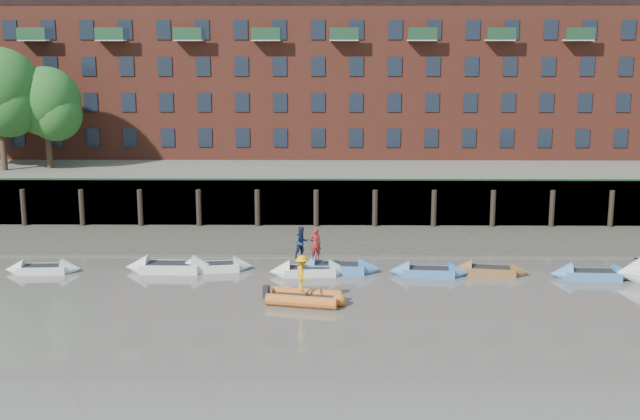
{
  "coord_description": "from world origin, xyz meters",
  "views": [
    {
      "loc": [
        -1.17,
        -31.61,
        12.08
      ],
      "look_at": [
        -1.63,
        12.0,
        3.2
      ],
      "focal_mm": 45.0,
      "sensor_mm": 36.0,
      "label": 1
    }
  ],
  "objects_px": {
    "rowboat_1": "(171,267)",
    "person_rower_a": "(315,244)",
    "rowboat_5": "(429,272)",
    "rowboat_2": "(214,267)",
    "rowboat_0": "(43,269)",
    "rib_tender": "(308,298)",
    "person_rower_b": "(302,243)",
    "rowboat_3": "(309,271)",
    "person_rib_crew": "(302,274)",
    "rowboat_6": "(491,271)",
    "rowboat_4": "(337,268)",
    "rowboat_7": "(592,274)"
  },
  "relations": [
    {
      "from": "rowboat_3",
      "to": "person_rower_b",
      "type": "relative_size",
      "value": 2.51
    },
    {
      "from": "rowboat_3",
      "to": "person_rib_crew",
      "type": "relative_size",
      "value": 2.46
    },
    {
      "from": "rowboat_5",
      "to": "rowboat_2",
      "type": "bearing_deg",
      "value": -179.72
    },
    {
      "from": "rowboat_5",
      "to": "person_rower_a",
      "type": "distance_m",
      "value": 6.28
    },
    {
      "from": "rowboat_2",
      "to": "rowboat_6",
      "type": "height_order",
      "value": "rowboat_2"
    },
    {
      "from": "rowboat_1",
      "to": "rowboat_4",
      "type": "bearing_deg",
      "value": 1.64
    },
    {
      "from": "rowboat_5",
      "to": "rowboat_7",
      "type": "relative_size",
      "value": 0.96
    },
    {
      "from": "person_rower_a",
      "to": "rowboat_0",
      "type": "bearing_deg",
      "value": -12.95
    },
    {
      "from": "rowboat_2",
      "to": "person_rib_crew",
      "type": "distance_m",
      "value": 7.75
    },
    {
      "from": "rowboat_1",
      "to": "rowboat_4",
      "type": "xyz_separation_m",
      "value": [
        9.12,
        0.04,
        -0.01
      ]
    },
    {
      "from": "rowboat_0",
      "to": "rowboat_5",
      "type": "distance_m",
      "value": 20.99
    },
    {
      "from": "rowboat_2",
      "to": "rowboat_6",
      "type": "distance_m",
      "value": 15.09
    },
    {
      "from": "rowboat_0",
      "to": "rowboat_7",
      "type": "bearing_deg",
      "value": -4.87
    },
    {
      "from": "rowboat_7",
      "to": "rowboat_6",
      "type": "bearing_deg",
      "value": 175.32
    },
    {
      "from": "person_rower_b",
      "to": "rowboat_1",
      "type": "bearing_deg",
      "value": 149.73
    },
    {
      "from": "person_rower_b",
      "to": "rowboat_3",
      "type": "bearing_deg",
      "value": -63.26
    },
    {
      "from": "rowboat_4",
      "to": "rib_tender",
      "type": "distance_m",
      "value": 5.73
    },
    {
      "from": "rowboat_2",
      "to": "rib_tender",
      "type": "distance_m",
      "value": 7.79
    },
    {
      "from": "rowboat_1",
      "to": "rowboat_5",
      "type": "distance_m",
      "value": 14.07
    },
    {
      "from": "person_rower_b",
      "to": "rowboat_0",
      "type": "bearing_deg",
      "value": 151.83
    },
    {
      "from": "rowboat_4",
      "to": "person_rib_crew",
      "type": "distance_m",
      "value": 5.96
    },
    {
      "from": "rowboat_0",
      "to": "rib_tender",
      "type": "height_order",
      "value": "rowboat_0"
    },
    {
      "from": "person_rower_b",
      "to": "rowboat_4",
      "type": "bearing_deg",
      "value": -19.34
    },
    {
      "from": "person_rib_crew",
      "to": "rowboat_5",
      "type": "bearing_deg",
      "value": -67.88
    },
    {
      "from": "rowboat_5",
      "to": "rowboat_7",
      "type": "distance_m",
      "value": 8.65
    },
    {
      "from": "rowboat_4",
      "to": "person_rower_b",
      "type": "distance_m",
      "value": 2.43
    },
    {
      "from": "rowboat_5",
      "to": "rowboat_0",
      "type": "bearing_deg",
      "value": -176.55
    },
    {
      "from": "rowboat_4",
      "to": "rowboat_1",
      "type": "bearing_deg",
      "value": -174.14
    },
    {
      "from": "rowboat_5",
      "to": "rib_tender",
      "type": "bearing_deg",
      "value": -138.33
    },
    {
      "from": "rowboat_7",
      "to": "rowboat_4",
      "type": "bearing_deg",
      "value": 178.73
    },
    {
      "from": "rowboat_0",
      "to": "person_rower_b",
      "type": "xyz_separation_m",
      "value": [
        14.15,
        0.01,
        1.52
      ]
    },
    {
      "from": "rowboat_6",
      "to": "person_rower_a",
      "type": "relative_size",
      "value": 2.49
    },
    {
      "from": "rowboat_3",
      "to": "person_rib_crew",
      "type": "height_order",
      "value": "person_rib_crew"
    },
    {
      "from": "rowboat_0",
      "to": "rowboat_1",
      "type": "relative_size",
      "value": 0.82
    },
    {
      "from": "rowboat_3",
      "to": "rowboat_7",
      "type": "distance_m",
      "value": 15.08
    },
    {
      "from": "rowboat_1",
      "to": "rowboat_2",
      "type": "height_order",
      "value": "rowboat_1"
    },
    {
      "from": "rowboat_4",
      "to": "person_rower_b",
      "type": "height_order",
      "value": "person_rower_b"
    },
    {
      "from": "rowboat_4",
      "to": "rib_tender",
      "type": "height_order",
      "value": "rowboat_4"
    },
    {
      "from": "rowboat_0",
      "to": "rowboat_7",
      "type": "relative_size",
      "value": 0.91
    },
    {
      "from": "rowboat_5",
      "to": "person_rib_crew",
      "type": "relative_size",
      "value": 2.4
    },
    {
      "from": "rowboat_7",
      "to": "rib_tender",
      "type": "relative_size",
      "value": 1.16
    },
    {
      "from": "rowboat_7",
      "to": "person_rower_a",
      "type": "xyz_separation_m",
      "value": [
        -14.74,
        0.63,
        1.47
      ]
    },
    {
      "from": "rowboat_2",
      "to": "rowboat_4",
      "type": "height_order",
      "value": "rowboat_4"
    },
    {
      "from": "rowboat_0",
      "to": "person_rower_a",
      "type": "xyz_separation_m",
      "value": [
        14.88,
        -0.19,
        1.49
      ]
    },
    {
      "from": "rowboat_6",
      "to": "rowboat_4",
      "type": "bearing_deg",
      "value": -173.46
    },
    {
      "from": "person_rib_crew",
      "to": "rowboat_2",
      "type": "bearing_deg",
      "value": 27.01
    },
    {
      "from": "rowboat_0",
      "to": "rowboat_7",
      "type": "distance_m",
      "value": 29.63
    },
    {
      "from": "rowboat_1",
      "to": "person_rower_a",
      "type": "xyz_separation_m",
      "value": [
        7.95,
        -0.46,
        1.44
      ]
    },
    {
      "from": "person_rower_a",
      "to": "rowboat_6",
      "type": "bearing_deg",
      "value": 168.55
    },
    {
      "from": "rowboat_4",
      "to": "rowboat_7",
      "type": "height_order",
      "value": "rowboat_4"
    }
  ]
}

